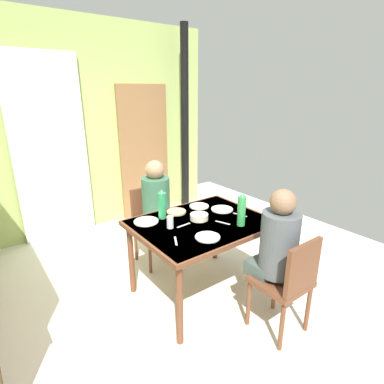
% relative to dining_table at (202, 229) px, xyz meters
% --- Properties ---
extents(ground_plane, '(5.89, 5.89, 0.00)m').
position_rel_dining_table_xyz_m(ground_plane, '(-0.41, -0.03, -0.68)').
color(ground_plane, silver).
extents(wall_back, '(4.09, 0.10, 2.82)m').
position_rel_dining_table_xyz_m(wall_back, '(-0.41, 2.23, 0.73)').
color(wall_back, '#A9BF67').
rests_on(wall_back, ground_plane).
extents(door_wooden, '(0.80, 0.05, 2.00)m').
position_rel_dining_table_xyz_m(door_wooden, '(0.58, 2.15, 0.32)').
color(door_wooden, olive).
rests_on(door_wooden, ground_plane).
extents(stove_pipe_column, '(0.12, 0.12, 2.82)m').
position_rel_dining_table_xyz_m(stove_pipe_column, '(1.16, 1.88, 0.73)').
color(stove_pipe_column, black).
rests_on(stove_pipe_column, ground_plane).
extents(curtain_panel, '(0.90, 0.03, 2.37)m').
position_rel_dining_table_xyz_m(curtain_panel, '(-0.76, 2.13, 0.50)').
color(curtain_panel, white).
rests_on(curtain_panel, ground_plane).
extents(dining_table, '(1.22, 0.97, 0.76)m').
position_rel_dining_table_xyz_m(dining_table, '(0.00, 0.00, 0.00)').
color(dining_table, brown).
rests_on(dining_table, ground_plane).
extents(chair_near_diner, '(0.40, 0.40, 0.87)m').
position_rel_dining_table_xyz_m(chair_near_diner, '(0.21, -0.84, -0.18)').
color(chair_near_diner, brown).
rests_on(chair_near_diner, ground_plane).
extents(chair_far_diner, '(0.40, 0.40, 0.87)m').
position_rel_dining_table_xyz_m(chair_far_diner, '(-0.07, 0.84, -0.18)').
color(chair_far_diner, brown).
rests_on(chair_far_diner, ground_plane).
extents(person_near_diner, '(0.30, 0.37, 0.77)m').
position_rel_dining_table_xyz_m(person_near_diner, '(0.21, -0.70, 0.10)').
color(person_near_diner, '#445652').
rests_on(person_near_diner, ground_plane).
extents(person_far_diner, '(0.30, 0.37, 0.77)m').
position_rel_dining_table_xyz_m(person_far_diner, '(-0.07, 0.70, 0.10)').
color(person_far_diner, '#336A52').
rests_on(person_far_diner, ground_plane).
extents(water_bottle_green_near, '(0.08, 0.08, 0.29)m').
position_rel_dining_table_xyz_m(water_bottle_green_near, '(-0.24, 0.29, 0.21)').
color(water_bottle_green_near, '#2B995A').
rests_on(water_bottle_green_near, dining_table).
extents(water_bottle_green_far, '(0.07, 0.07, 0.31)m').
position_rel_dining_table_xyz_m(water_bottle_green_far, '(0.24, -0.27, 0.22)').
color(water_bottle_green_far, green).
rests_on(water_bottle_green_far, dining_table).
extents(serving_bowl_center, '(0.17, 0.17, 0.05)m').
position_rel_dining_table_xyz_m(serving_bowl_center, '(0.01, 0.06, 0.11)').
color(serving_bowl_center, '#EDE5C4').
rests_on(serving_bowl_center, dining_table).
extents(dinner_plate_near_left, '(0.23, 0.23, 0.01)m').
position_rel_dining_table_xyz_m(dinner_plate_near_left, '(-0.41, 0.30, 0.08)').
color(dinner_plate_near_left, white).
rests_on(dinner_plate_near_left, dining_table).
extents(dinner_plate_near_right, '(0.20, 0.20, 0.01)m').
position_rel_dining_table_xyz_m(dinner_plate_near_right, '(0.22, 0.32, 0.08)').
color(dinner_plate_near_right, white).
rests_on(dinner_plate_near_right, dining_table).
extents(dinner_plate_far_center, '(0.21, 0.21, 0.01)m').
position_rel_dining_table_xyz_m(dinner_plate_far_center, '(-0.16, -0.28, 0.08)').
color(dinner_plate_far_center, white).
rests_on(dinner_plate_far_center, dining_table).
extents(dinner_plate_far_side, '(0.22, 0.22, 0.01)m').
position_rel_dining_table_xyz_m(dinner_plate_far_side, '(0.35, 0.11, 0.08)').
color(dinner_plate_far_side, white).
rests_on(dinner_plate_far_side, dining_table).
extents(drinking_glass_by_near_diner, '(0.06, 0.06, 0.11)m').
position_rel_dining_table_xyz_m(drinking_glass_by_near_diner, '(-0.30, 0.06, 0.13)').
color(drinking_glass_by_near_diner, silver).
rests_on(drinking_glass_by_near_diner, dining_table).
extents(bread_plate_sliced, '(0.19, 0.19, 0.02)m').
position_rel_dining_table_xyz_m(bread_plate_sliced, '(-0.07, 0.32, 0.09)').
color(bread_plate_sliced, '#DBB77A').
rests_on(bread_plate_sliced, dining_table).
extents(cutlery_knife_near, '(0.09, 0.14, 0.00)m').
position_rel_dining_table_xyz_m(cutlery_knife_near, '(-0.41, -0.17, 0.08)').
color(cutlery_knife_near, silver).
rests_on(cutlery_knife_near, dining_table).
extents(cutlery_fork_near, '(0.15, 0.03, 0.00)m').
position_rel_dining_table_xyz_m(cutlery_fork_near, '(-0.18, 0.03, 0.08)').
color(cutlery_fork_near, silver).
rests_on(cutlery_fork_near, dining_table).
extents(cutlery_knife_far, '(0.07, 0.15, 0.00)m').
position_rel_dining_table_xyz_m(cutlery_knife_far, '(0.14, -0.14, 0.08)').
color(cutlery_knife_far, silver).
rests_on(cutlery_knife_far, dining_table).
extents(cutlery_fork_far, '(0.06, 0.15, 0.00)m').
position_rel_dining_table_xyz_m(cutlery_fork_far, '(0.40, -0.10, 0.08)').
color(cutlery_fork_far, silver).
rests_on(cutlery_fork_far, dining_table).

